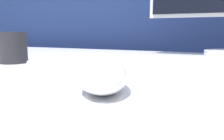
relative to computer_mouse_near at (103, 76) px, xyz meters
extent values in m
cube|color=navy|center=(-0.07, 0.79, -0.11)|extent=(5.00, 0.03, 1.32)
ellipsoid|color=white|center=(0.00, 0.00, 0.00)|extent=(0.11, 0.14, 0.05)
cube|color=white|center=(-0.06, 0.21, -0.01)|extent=(0.41, 0.18, 0.02)
cube|color=silver|center=(-0.06, 0.21, 0.00)|extent=(0.39, 0.16, 0.01)
cylinder|color=#232328|center=(-0.34, 0.17, 0.02)|extent=(0.07, 0.07, 0.08)
camera|label=1|loc=(0.12, -0.27, 0.06)|focal=35.00mm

